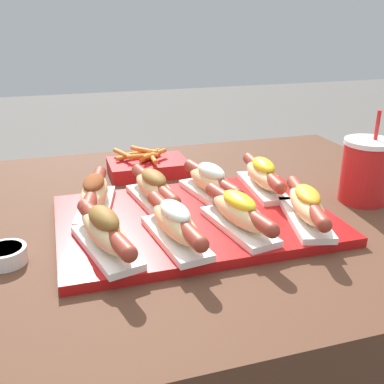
# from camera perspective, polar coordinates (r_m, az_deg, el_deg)

# --- Properties ---
(patio_table) EXTENTS (1.22, 0.91, 0.73)m
(patio_table) POSITION_cam_1_polar(r_m,az_deg,el_deg) (1.13, -1.94, -19.30)
(patio_table) COLOR #4C2D1E
(patio_table) RESTS_ON ground_plane
(serving_tray) EXTENTS (0.51, 0.35, 0.02)m
(serving_tray) POSITION_cam_1_polar(r_m,az_deg,el_deg) (0.86, 0.39, -3.50)
(serving_tray) COLOR #B71414
(serving_tray) RESTS_ON patio_table
(hot_dog_0) EXTENTS (0.10, 0.22, 0.07)m
(hot_dog_0) POSITION_cam_1_polar(r_m,az_deg,el_deg) (0.73, -11.02, -4.92)
(hot_dog_0) COLOR white
(hot_dog_0) RESTS_ON serving_tray
(hot_dog_1) EXTENTS (0.09, 0.22, 0.07)m
(hot_dog_1) POSITION_cam_1_polar(r_m,az_deg,el_deg) (0.75, -2.16, -3.94)
(hot_dog_1) COLOR white
(hot_dog_1) RESTS_ON serving_tray
(hot_dog_2) EXTENTS (0.09, 0.22, 0.07)m
(hot_dog_2) POSITION_cam_1_polar(r_m,az_deg,el_deg) (0.80, 5.95, -2.53)
(hot_dog_2) COLOR white
(hot_dog_2) RESTS_ON serving_tray
(hot_dog_3) EXTENTS (0.10, 0.22, 0.07)m
(hot_dog_3) POSITION_cam_1_polar(r_m,az_deg,el_deg) (0.85, 14.33, -1.65)
(hot_dog_3) COLOR white
(hot_dog_3) RESTS_ON serving_tray
(hot_dog_4) EXTENTS (0.10, 0.22, 0.07)m
(hot_dog_4) POSITION_cam_1_polar(r_m,az_deg,el_deg) (0.89, -12.26, -0.12)
(hot_dog_4) COLOR white
(hot_dog_4) RESTS_ON serving_tray
(hot_dog_5) EXTENTS (0.09, 0.22, 0.07)m
(hot_dog_5) POSITION_cam_1_polar(r_m,az_deg,el_deg) (0.90, -4.81, 0.46)
(hot_dog_5) COLOR white
(hot_dog_5) RESTS_ON serving_tray
(hot_dog_6) EXTENTS (0.09, 0.22, 0.07)m
(hot_dog_6) POSITION_cam_1_polar(r_m,az_deg,el_deg) (0.93, 2.52, 1.24)
(hot_dog_6) COLOR white
(hot_dog_6) RESTS_ON serving_tray
(hot_dog_7) EXTENTS (0.08, 0.22, 0.07)m
(hot_dog_7) POSITION_cam_1_polar(r_m,az_deg,el_deg) (0.98, 8.98, 2.14)
(hot_dog_7) COLOR white
(hot_dog_7) RESTS_ON serving_tray
(sauce_bowl) EXTENTS (0.07, 0.07, 0.03)m
(sauce_bowl) POSITION_cam_1_polar(r_m,az_deg,el_deg) (0.79, -22.63, -7.33)
(sauce_bowl) COLOR white
(sauce_bowl) RESTS_ON patio_table
(drink_cup) EXTENTS (0.10, 0.10, 0.20)m
(drink_cup) POSITION_cam_1_polar(r_m,az_deg,el_deg) (1.01, 21.17, 2.53)
(drink_cup) COLOR red
(drink_cup) RESTS_ON patio_table
(fries_basket) EXTENTS (0.19, 0.13, 0.06)m
(fries_basket) POSITION_cam_1_polar(r_m,az_deg,el_deg) (1.13, -5.68, 3.29)
(fries_basket) COLOR #B21919
(fries_basket) RESTS_ON patio_table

